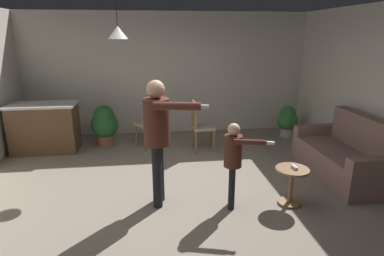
% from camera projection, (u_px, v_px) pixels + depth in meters
% --- Properties ---
extents(ground, '(7.68, 7.68, 0.00)m').
position_uv_depth(ground, '(181.00, 196.00, 4.57)').
color(ground, gray).
extents(wall_back, '(6.40, 0.10, 2.70)m').
position_uv_depth(wall_back, '(167.00, 74.00, 7.23)').
color(wall_back, silver).
rests_on(wall_back, ground).
extents(couch_floral, '(0.86, 1.81, 1.00)m').
position_uv_depth(couch_floral, '(345.00, 156.00, 5.14)').
color(couch_floral, '#8C6B60').
rests_on(couch_floral, ground).
extents(kitchen_counter, '(1.26, 0.66, 0.95)m').
position_uv_depth(kitchen_counter, '(45.00, 128.00, 6.20)').
color(kitchen_counter, brown).
rests_on(kitchen_counter, ground).
extents(side_table_by_couch, '(0.44, 0.44, 0.52)m').
position_uv_depth(side_table_by_couch, '(291.00, 182.00, 4.28)').
color(side_table_by_couch, olive).
rests_on(side_table_by_couch, ground).
extents(person_adult, '(0.79, 0.59, 1.69)m').
position_uv_depth(person_adult, '(158.00, 130.00, 4.09)').
color(person_adult, black).
rests_on(person_adult, ground).
extents(person_child, '(0.56, 0.43, 1.16)m').
position_uv_depth(person_child, '(234.00, 156.00, 4.09)').
color(person_child, black).
rests_on(person_child, ground).
extents(dining_chair_by_counter, '(0.59, 0.59, 1.00)m').
position_uv_depth(dining_chair_by_counter, '(151.00, 120.00, 6.49)').
color(dining_chair_by_counter, olive).
rests_on(dining_chair_by_counter, ground).
extents(dining_chair_near_wall, '(0.45, 0.45, 1.00)m').
position_uv_depth(dining_chair_near_wall, '(200.00, 124.00, 6.22)').
color(dining_chair_near_wall, olive).
rests_on(dining_chair_near_wall, ground).
extents(potted_plant_corner, '(0.46, 0.46, 0.70)m').
position_uv_depth(potted_plant_corner, '(287.00, 120.00, 7.12)').
color(potted_plant_corner, '#B7B2AD').
rests_on(potted_plant_corner, ground).
extents(potted_plant_by_wall, '(0.55, 0.55, 0.84)m').
position_uv_depth(potted_plant_by_wall, '(105.00, 124.00, 6.52)').
color(potted_plant_by_wall, brown).
rests_on(potted_plant_by_wall, ground).
extents(spare_remote_on_table, '(0.04, 0.13, 0.04)m').
position_uv_depth(spare_remote_on_table, '(295.00, 167.00, 4.22)').
color(spare_remote_on_table, white).
rests_on(spare_remote_on_table, side_table_by_couch).
extents(ceiling_light_pendant, '(0.32, 0.32, 0.55)m').
position_uv_depth(ceiling_light_pendant, '(118.00, 32.00, 5.07)').
color(ceiling_light_pendant, silver).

